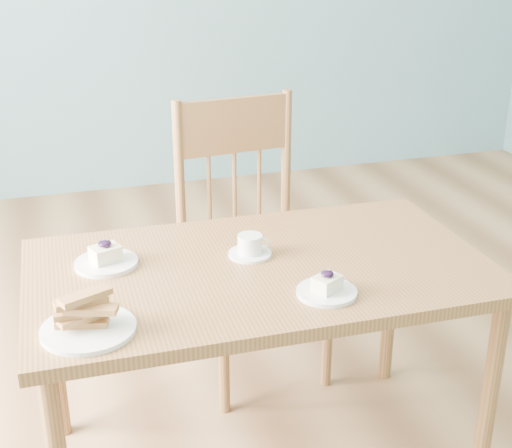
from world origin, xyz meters
name	(u,v)px	position (x,y,z in m)	size (l,w,h in m)	color
room	(339,8)	(0.00, 0.00, 1.35)	(5.01, 5.01, 2.71)	#A7794E
dining_table	(259,286)	(-0.30, -0.21, 0.62)	(1.29, 0.76, 0.69)	#915F37
dining_chair	(251,240)	(-0.17, 0.32, 0.52)	(0.51, 0.49, 1.02)	#915F37
cheesecake_plate_near	(327,288)	(-0.19, -0.42, 0.70)	(0.16, 0.16, 0.07)	white
cheesecake_plate_far	(106,259)	(-0.71, -0.08, 0.70)	(0.18, 0.18, 0.07)	white
coffee_cup	(250,247)	(-0.31, -0.14, 0.71)	(0.12, 0.12, 0.06)	white
biscotti_plate	(87,319)	(-0.79, -0.43, 0.72)	(0.22, 0.22, 0.10)	white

